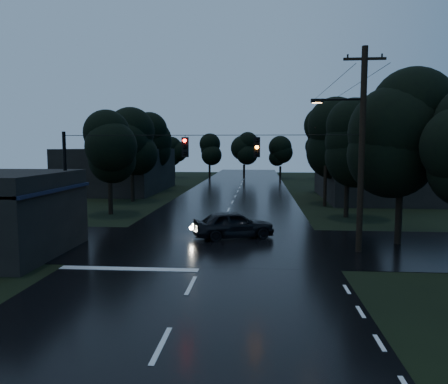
# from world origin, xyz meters

# --- Properties ---
(ground) EXTENTS (160.00, 160.00, 0.00)m
(ground) POSITION_xyz_m (0.00, 0.00, 0.00)
(ground) COLOR black
(ground) RESTS_ON ground
(main_road) EXTENTS (12.00, 120.00, 0.02)m
(main_road) POSITION_xyz_m (0.00, 30.00, 0.00)
(main_road) COLOR black
(main_road) RESTS_ON ground
(cross_street) EXTENTS (60.00, 9.00, 0.02)m
(cross_street) POSITION_xyz_m (0.00, 12.00, 0.00)
(cross_street) COLOR black
(cross_street) RESTS_ON ground
(building_far_right) EXTENTS (10.00, 14.00, 4.40)m
(building_far_right) POSITION_xyz_m (14.00, 34.00, 2.20)
(building_far_right) COLOR black
(building_far_right) RESTS_ON ground
(building_far_left) EXTENTS (10.00, 16.00, 5.00)m
(building_far_left) POSITION_xyz_m (-14.00, 40.00, 2.50)
(building_far_left) COLOR black
(building_far_left) RESTS_ON ground
(utility_pole_main) EXTENTS (3.50, 0.30, 10.00)m
(utility_pole_main) POSITION_xyz_m (7.41, 11.00, 5.26)
(utility_pole_main) COLOR black
(utility_pole_main) RESTS_ON ground
(utility_pole_far) EXTENTS (2.00, 0.30, 7.50)m
(utility_pole_far) POSITION_xyz_m (8.30, 28.00, 3.88)
(utility_pole_far) COLOR black
(utility_pole_far) RESTS_ON ground
(anchor_pole_left) EXTENTS (0.18, 0.18, 6.00)m
(anchor_pole_left) POSITION_xyz_m (-7.50, 11.00, 3.00)
(anchor_pole_left) COLOR black
(anchor_pole_left) RESTS_ON ground
(span_signals) EXTENTS (15.00, 0.37, 1.12)m
(span_signals) POSITION_xyz_m (0.56, 10.99, 5.24)
(span_signals) COLOR black
(span_signals) RESTS_ON ground
(tree_corner_near) EXTENTS (4.48, 4.48, 9.44)m
(tree_corner_near) POSITION_xyz_m (10.00, 13.00, 5.99)
(tree_corner_near) COLOR black
(tree_corner_near) RESTS_ON ground
(tree_left_a) EXTENTS (3.92, 3.92, 8.26)m
(tree_left_a) POSITION_xyz_m (-9.00, 22.00, 5.24)
(tree_left_a) COLOR black
(tree_left_a) RESTS_ON ground
(tree_left_b) EXTENTS (4.20, 4.20, 8.85)m
(tree_left_b) POSITION_xyz_m (-9.60, 30.00, 5.62)
(tree_left_b) COLOR black
(tree_left_b) RESTS_ON ground
(tree_left_c) EXTENTS (4.48, 4.48, 9.44)m
(tree_left_c) POSITION_xyz_m (-10.20, 40.00, 5.99)
(tree_left_c) COLOR black
(tree_left_c) RESTS_ON ground
(tree_right_a) EXTENTS (4.20, 4.20, 8.85)m
(tree_right_a) POSITION_xyz_m (9.00, 22.00, 5.62)
(tree_right_a) COLOR black
(tree_right_a) RESTS_ON ground
(tree_right_b) EXTENTS (4.48, 4.48, 9.44)m
(tree_right_b) POSITION_xyz_m (9.60, 30.00, 5.99)
(tree_right_b) COLOR black
(tree_right_b) RESTS_ON ground
(tree_right_c) EXTENTS (4.76, 4.76, 10.03)m
(tree_right_c) POSITION_xyz_m (10.20, 40.00, 6.37)
(tree_right_c) COLOR black
(tree_right_c) RESTS_ON ground
(car) EXTENTS (5.00, 3.31, 1.58)m
(car) POSITION_xyz_m (1.07, 13.86, 0.79)
(car) COLOR black
(car) RESTS_ON ground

